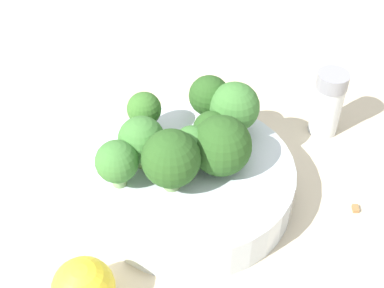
% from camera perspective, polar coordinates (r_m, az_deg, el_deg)
% --- Properties ---
extents(ground_plane, '(3.00, 3.00, 0.00)m').
position_cam_1_polar(ground_plane, '(0.55, 0.00, -5.55)').
color(ground_plane, beige).
extents(bowl, '(0.20, 0.20, 0.04)m').
position_cam_1_polar(bowl, '(0.54, 0.00, -4.08)').
color(bowl, silver).
rests_on(bowl, ground_plane).
extents(broccoli_floret_0, '(0.05, 0.05, 0.05)m').
position_cam_1_polar(broccoli_floret_0, '(0.51, -5.40, 0.38)').
color(broccoli_floret_0, '#7A9E5B').
rests_on(broccoli_floret_0, bowl).
extents(broccoli_floret_1, '(0.06, 0.06, 0.06)m').
position_cam_1_polar(broccoli_floret_1, '(0.50, 3.12, -0.21)').
color(broccoli_floret_1, '#8EB770').
rests_on(broccoli_floret_1, bowl).
extents(broccoli_floret_2, '(0.03, 0.03, 0.05)m').
position_cam_1_polar(broccoli_floret_2, '(0.54, -5.11, 3.52)').
color(broccoli_floret_2, '#7A9E5B').
rests_on(broccoli_floret_2, bowl).
extents(broccoli_floret_3, '(0.05, 0.05, 0.06)m').
position_cam_1_polar(broccoli_floret_3, '(0.48, -2.26, -1.65)').
color(broccoli_floret_3, '#7A9E5B').
rests_on(broccoli_floret_3, bowl).
extents(broccoli_floret_4, '(0.04, 0.04, 0.05)m').
position_cam_1_polar(broccoli_floret_4, '(0.50, -0.01, -0.01)').
color(broccoli_floret_4, '#7A9E5B').
rests_on(broccoli_floret_4, bowl).
extents(broccoli_floret_5, '(0.04, 0.04, 0.06)m').
position_cam_1_polar(broccoli_floret_5, '(0.55, 1.97, 4.99)').
color(broccoli_floret_5, '#8EB770').
rests_on(broccoli_floret_5, bowl).
extents(broccoli_floret_6, '(0.05, 0.05, 0.06)m').
position_cam_1_polar(broccoli_floret_6, '(0.54, 4.54, 3.87)').
color(broccoli_floret_6, '#8EB770').
rests_on(broccoli_floret_6, bowl).
extents(broccoli_floret_7, '(0.04, 0.04, 0.05)m').
position_cam_1_polar(broccoli_floret_7, '(0.49, -8.00, -1.96)').
color(broccoli_floret_7, '#84AD66').
rests_on(broccoli_floret_7, bowl).
extents(broccoli_floret_8, '(0.04, 0.04, 0.04)m').
position_cam_1_polar(broccoli_floret_8, '(0.53, 2.09, 1.42)').
color(broccoli_floret_8, '#8EB770').
rests_on(broccoli_floret_8, bowl).
extents(pepper_shaker, '(0.03, 0.03, 0.08)m').
position_cam_1_polar(pepper_shaker, '(0.62, 14.28, 4.29)').
color(pepper_shaker, silver).
rests_on(pepper_shaker, ground_plane).
extents(lemon_wedge, '(0.05, 0.05, 0.05)m').
position_cam_1_polar(lemon_wedge, '(0.47, -11.49, -14.85)').
color(lemon_wedge, yellow).
rests_on(lemon_wedge, ground_plane).
extents(almond_crumb_3, '(0.01, 0.01, 0.01)m').
position_cam_1_polar(almond_crumb_3, '(0.56, 17.08, -6.46)').
color(almond_crumb_3, olive).
rests_on(almond_crumb_3, ground_plane).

